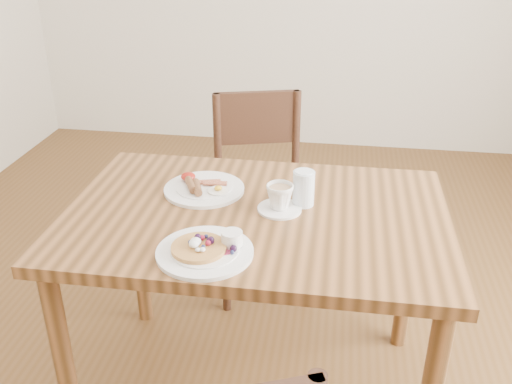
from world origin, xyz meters
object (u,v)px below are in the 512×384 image
dining_table (256,239)px  pancake_plate (206,249)px  breakfast_plate (203,188)px  chair_far (261,184)px  teacup_saucer (280,199)px  water_glass (303,188)px

dining_table → pancake_plate: (-0.10, -0.26, 0.11)m
dining_table → breakfast_plate: (-0.20, 0.12, 0.11)m
chair_far → breakfast_plate: bearing=63.8°
pancake_plate → chair_far: bearing=89.5°
pancake_plate → breakfast_plate: pancake_plate is taller
chair_far → pancake_plate: (-0.01, -0.98, 0.27)m
dining_table → teacup_saucer: (0.07, 0.02, 0.14)m
teacup_saucer → water_glass: (0.07, 0.05, 0.02)m
breakfast_plate → water_glass: (0.34, -0.05, 0.05)m
teacup_saucer → breakfast_plate: bearing=160.6°
chair_far → pancake_plate: chair_far is taller
breakfast_plate → chair_far: bearing=79.7°
water_glass → dining_table: bearing=-152.4°
teacup_saucer → water_glass: size_ratio=1.22×
chair_far → teacup_saucer: bearing=87.1°
dining_table → pancake_plate: 0.30m
breakfast_plate → water_glass: water_glass is taller
dining_table → chair_far: chair_far is taller
dining_table → breakfast_plate: 0.26m
pancake_plate → teacup_saucer: size_ratio=1.93×
water_glass → teacup_saucer: bearing=-144.4°
pancake_plate → water_glass: 0.41m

